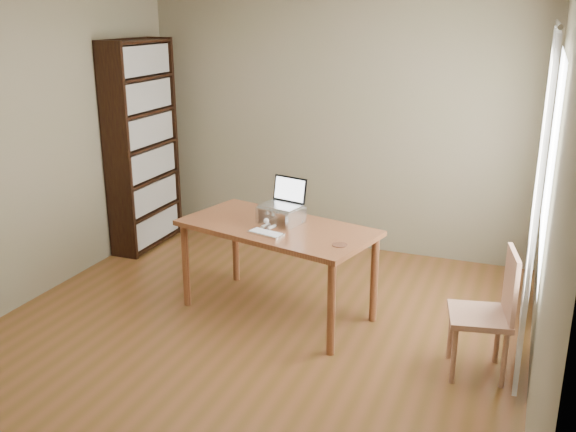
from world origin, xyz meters
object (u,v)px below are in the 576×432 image
at_px(bookshelf, 142,146).
at_px(cat, 283,214).
at_px(keyboard, 266,233).
at_px(chair, 491,310).
at_px(laptop, 283,198).
at_px(desk, 277,236).

height_order(bookshelf, cat, bookshelf).
relative_size(keyboard, chair, 0.33).
distance_m(laptop, keyboard, 0.40).
xyz_separation_m(bookshelf, cat, (1.89, -0.90, -0.24)).
bearing_deg(cat, laptop, 120.09).
height_order(keyboard, cat, cat).
height_order(bookshelf, chair, bookshelf).
bearing_deg(desk, chair, 1.82).
xyz_separation_m(cat, chair, (1.66, -0.47, -0.33)).
height_order(bookshelf, laptop, bookshelf).
bearing_deg(keyboard, desk, 104.16).
bearing_deg(cat, desk, -76.59).
height_order(keyboard, chair, chair).
bearing_deg(keyboard, bookshelf, 161.54).
distance_m(bookshelf, laptop, 2.08).
relative_size(laptop, keyboard, 1.18).
distance_m(desk, laptop, 0.31).
relative_size(cat, chair, 0.53).
height_order(desk, cat, cat).
bearing_deg(chair, keyboard, 163.89).
bearing_deg(chair, cat, 152.84).
xyz_separation_m(laptop, chair, (1.67, -0.49, -0.46)).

